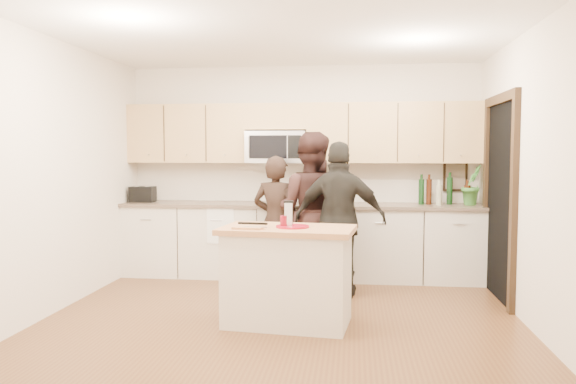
# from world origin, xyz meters

# --- Properties ---
(floor) EXTENTS (4.50, 4.50, 0.00)m
(floor) POSITION_xyz_m (0.00, 0.00, 0.00)
(floor) COLOR brown
(floor) RESTS_ON ground
(room_shell) EXTENTS (4.52, 4.02, 2.71)m
(room_shell) POSITION_xyz_m (0.00, 0.00, 1.73)
(room_shell) COLOR beige
(room_shell) RESTS_ON ground
(back_cabinetry) EXTENTS (4.50, 0.66, 0.94)m
(back_cabinetry) POSITION_xyz_m (0.00, 1.69, 0.47)
(back_cabinetry) COLOR beige
(back_cabinetry) RESTS_ON ground
(upper_cabinetry) EXTENTS (4.50, 0.33, 0.75)m
(upper_cabinetry) POSITION_xyz_m (0.03, 1.83, 1.84)
(upper_cabinetry) COLOR tan
(upper_cabinetry) RESTS_ON ground
(microwave) EXTENTS (0.76, 0.41, 0.40)m
(microwave) POSITION_xyz_m (-0.31, 1.80, 1.65)
(microwave) COLOR silver
(microwave) RESTS_ON ground
(doorway) EXTENTS (0.06, 1.25, 2.20)m
(doorway) POSITION_xyz_m (2.23, 0.90, 1.16)
(doorway) COLOR black
(doorway) RESTS_ON ground
(framed_picture) EXTENTS (0.30, 0.03, 0.38)m
(framed_picture) POSITION_xyz_m (1.95, 1.98, 1.28)
(framed_picture) COLOR black
(framed_picture) RESTS_ON ground
(dish_towel) EXTENTS (0.34, 0.60, 0.48)m
(dish_towel) POSITION_xyz_m (-0.95, 1.50, 0.80)
(dish_towel) COLOR white
(dish_towel) RESTS_ON ground
(island) EXTENTS (1.27, 0.82, 0.90)m
(island) POSITION_xyz_m (0.08, -0.27, 0.45)
(island) COLOR beige
(island) RESTS_ON ground
(red_plate) EXTENTS (0.30, 0.30, 0.02)m
(red_plate) POSITION_xyz_m (0.12, -0.29, 0.91)
(red_plate) COLOR maroon
(red_plate) RESTS_ON island
(box_grater) EXTENTS (0.09, 0.06, 0.23)m
(box_grater) POSITION_xyz_m (0.09, -0.27, 1.03)
(box_grater) COLOR silver
(box_grater) RESTS_ON red_plate
(drink_glass) EXTENTS (0.06, 0.06, 0.11)m
(drink_glass) POSITION_xyz_m (0.04, -0.30, 0.95)
(drink_glass) COLOR maroon
(drink_glass) RESTS_ON island
(cutting_board) EXTENTS (0.28, 0.23, 0.02)m
(cutting_board) POSITION_xyz_m (-0.26, -0.41, 0.91)
(cutting_board) COLOR #B2744A
(cutting_board) RESTS_ON island
(tongs) EXTENTS (0.28, 0.06, 0.02)m
(tongs) POSITION_xyz_m (-0.25, -0.27, 0.93)
(tongs) COLOR black
(tongs) RESTS_ON cutting_board
(knife) EXTENTS (0.23, 0.05, 0.01)m
(knife) POSITION_xyz_m (-0.19, -0.46, 0.92)
(knife) COLOR silver
(knife) RESTS_ON cutting_board
(toaster) EXTENTS (0.31, 0.20, 0.21)m
(toaster) POSITION_xyz_m (-2.05, 1.67, 1.04)
(toaster) COLOR black
(toaster) RESTS_ON back_cabinetry
(bottle_cluster) EXTENTS (0.62, 0.20, 0.40)m
(bottle_cluster) POSITION_xyz_m (1.75, 1.72, 1.12)
(bottle_cluster) COLOR black
(bottle_cluster) RESTS_ON back_cabinetry
(orchid) EXTENTS (0.34, 0.35, 0.49)m
(orchid) POSITION_xyz_m (2.10, 1.72, 1.19)
(orchid) COLOR #3C7D32
(orchid) RESTS_ON back_cabinetry
(woman_left) EXTENTS (0.63, 0.49, 1.54)m
(woman_left) POSITION_xyz_m (-0.23, 1.13, 0.77)
(woman_left) COLOR black
(woman_left) RESTS_ON ground
(woman_center) EXTENTS (0.96, 0.78, 1.82)m
(woman_center) POSITION_xyz_m (0.17, 1.13, 0.91)
(woman_center) COLOR black
(woman_center) RESTS_ON ground
(woman_right) EXTENTS (1.02, 0.46, 1.70)m
(woman_right) POSITION_xyz_m (0.53, 0.78, 0.85)
(woman_right) COLOR black
(woman_right) RESTS_ON ground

